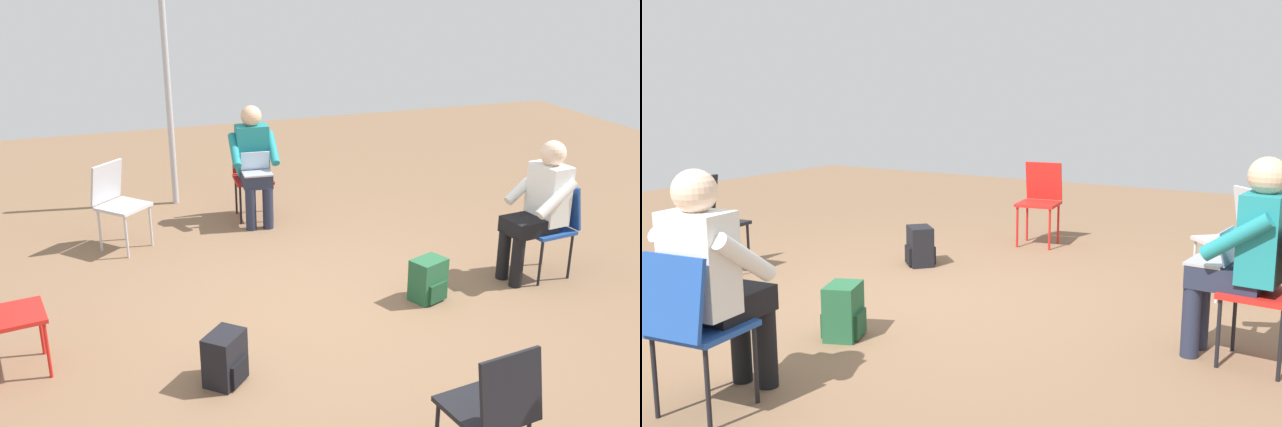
# 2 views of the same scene
# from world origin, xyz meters

# --- Properties ---
(ground_plane) EXTENTS (14.00, 14.00, 0.00)m
(ground_plane) POSITION_xyz_m (0.00, 0.00, 0.00)
(ground_plane) COLOR brown
(chair_west) EXTENTS (0.47, 0.43, 0.85)m
(chair_west) POSITION_xyz_m (-2.45, 0.02, 0.50)
(chair_west) COLOR red
(chair_west) RESTS_ON ground
(chair_south) EXTENTS (0.45, 0.49, 0.85)m
(chair_south) POSITION_xyz_m (0.10, -2.34, 0.50)
(chair_south) COLOR red
(chair_south) RESTS_ON ground
(chair_north) EXTENTS (0.44, 0.48, 0.85)m
(chair_north) POSITION_xyz_m (-0.09, 2.15, 0.50)
(chair_north) COLOR #1E4799
(chair_north) RESTS_ON ground
(chair_east) EXTENTS (0.48, 0.45, 0.85)m
(chair_east) POSITION_xyz_m (2.11, 0.18, 0.50)
(chair_east) COLOR black
(chair_east) RESTS_ON ground
(chair_southwest) EXTENTS (0.59, 0.58, 0.85)m
(chair_southwest) POSITION_xyz_m (-1.99, -1.43, 0.50)
(chair_southwest) COLOR #B7B7BC
(chair_southwest) RESTS_ON ground
(person_with_laptop) EXTENTS (0.55, 0.52, 1.24)m
(person_with_laptop) POSITION_xyz_m (-2.28, 0.01, 0.69)
(person_with_laptop) COLOR #23283D
(person_with_laptop) RESTS_ON ground
(person_in_white) EXTENTS (0.53, 0.55, 1.24)m
(person_in_white) POSITION_xyz_m (-0.07, 1.99, 0.69)
(person_in_white) COLOR black
(person_in_white) RESTS_ON ground
(backpack_near_laptop_user) EXTENTS (0.30, 0.33, 0.36)m
(backpack_near_laptop_user) POSITION_xyz_m (0.02, 0.89, 0.16)
(backpack_near_laptop_user) COLOR #235B38
(backpack_near_laptop_user) RESTS_ON ground
(backpack_by_empty_chair) EXTENTS (0.34, 0.34, 0.36)m
(backpack_by_empty_chair) POSITION_xyz_m (0.67, -0.96, 0.16)
(backpack_by_empty_chair) COLOR black
(backpack_by_empty_chair) RESTS_ON ground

